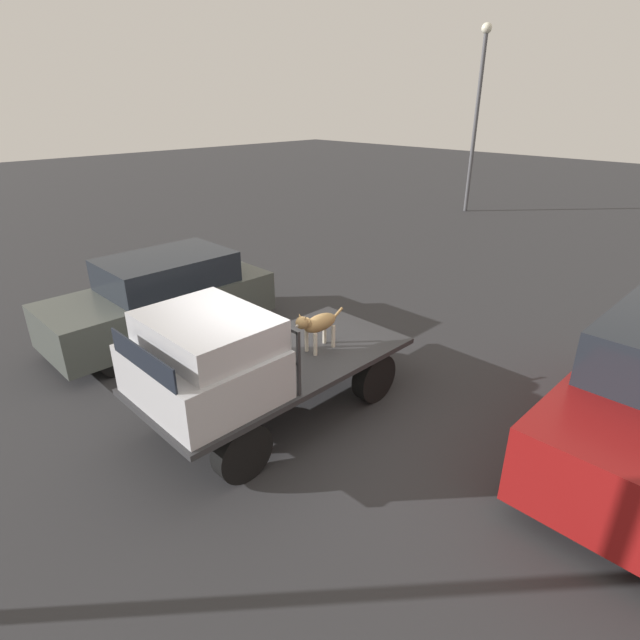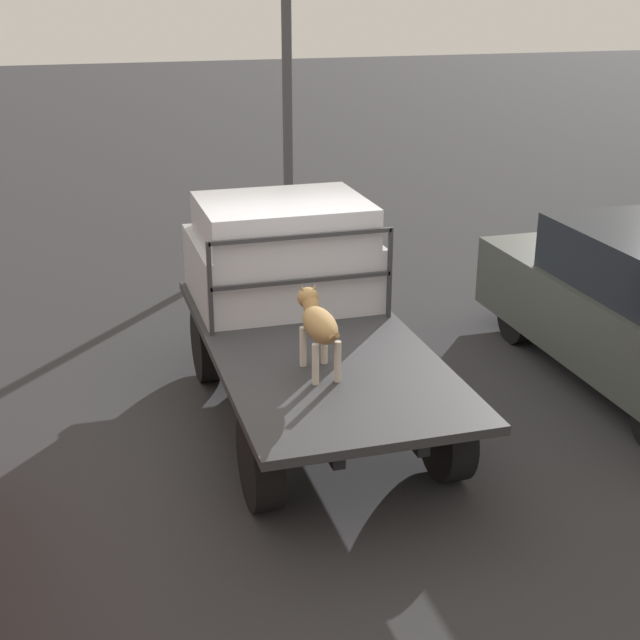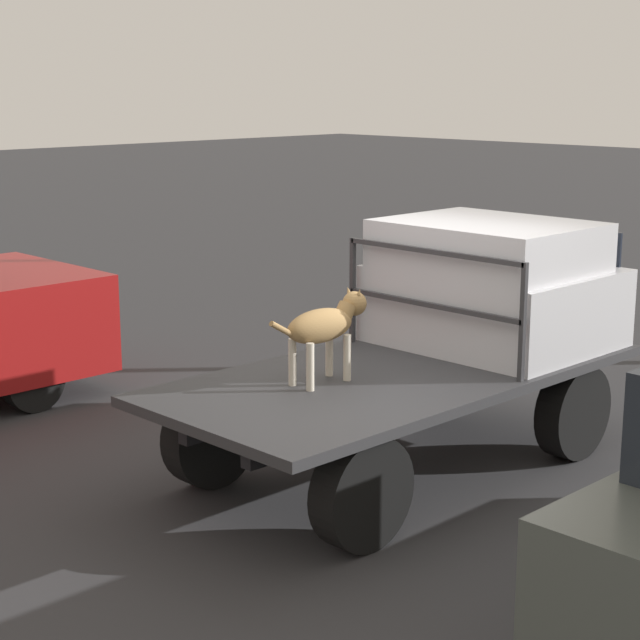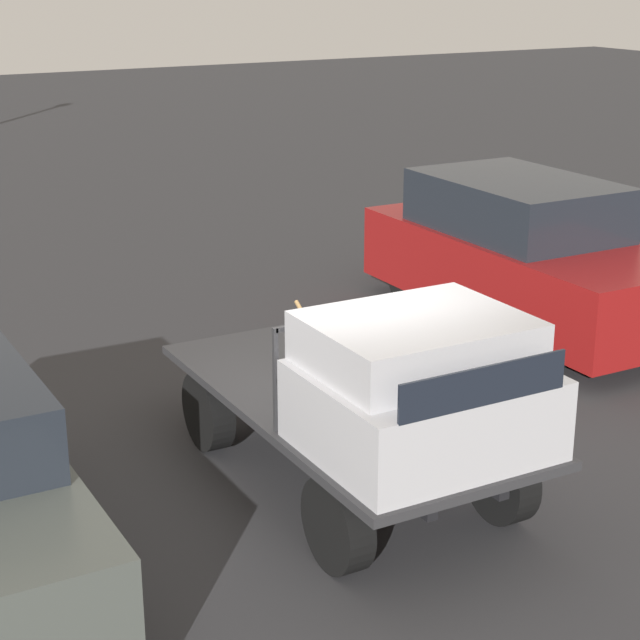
{
  "view_description": "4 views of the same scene",
  "coord_description": "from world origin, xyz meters",
  "views": [
    {
      "loc": [
        4.14,
        5.05,
        4.42
      ],
      "look_at": [
        -0.74,
        0.15,
        1.35
      ],
      "focal_mm": 28.0,
      "sensor_mm": 36.0,
      "label": 1
    },
    {
      "loc": [
        -7.44,
        2.11,
        4.04
      ],
      "look_at": [
        -0.74,
        0.15,
        1.35
      ],
      "focal_mm": 50.0,
      "sensor_mm": 36.0,
      "label": 2
    },
    {
      "loc": [
        -6.21,
        -5.44,
        3.1
      ],
      "look_at": [
        -0.74,
        0.15,
        1.35
      ],
      "focal_mm": 60.0,
      "sensor_mm": 36.0,
      "label": 3
    },
    {
      "loc": [
        7.77,
        -4.57,
        4.61
      ],
      "look_at": [
        -0.74,
        0.15,
        1.35
      ],
      "focal_mm": 60.0,
      "sensor_mm": 36.0,
      "label": 4
    }
  ],
  "objects": [
    {
      "name": "flatbed_truck",
      "position": [
        0.0,
        0.0,
        0.62
      ],
      "size": [
        4.15,
        1.94,
        0.86
      ],
      "color": "black",
      "rests_on": "ground"
    },
    {
      "name": "truck_headboard",
      "position": [
        0.38,
        0.0,
        1.46
      ],
      "size": [
        0.04,
        1.82,
        0.92
      ],
      "color": "#2D2D30",
      "rests_on": "flatbed_truck"
    },
    {
      "name": "dog",
      "position": [
        -0.67,
        0.15,
        1.3
      ],
      "size": [
        1.01,
        0.26,
        0.7
      ],
      "rotation": [
        0.0,
        0.0,
        0.14
      ],
      "color": "beige",
      "rests_on": "flatbed_truck"
    },
    {
      "name": "ground_plane",
      "position": [
        0.0,
        0.0,
        0.0
      ],
      "size": [
        80.0,
        80.0,
        0.0
      ],
      "primitive_type": "plane",
      "color": "#2D2D30"
    },
    {
      "name": "truck_cab",
      "position": [
        1.2,
        0.0,
        1.37
      ],
      "size": [
        1.57,
        1.82,
        1.08
      ],
      "color": "#B7B7BC",
      "rests_on": "flatbed_truck"
    }
  ]
}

